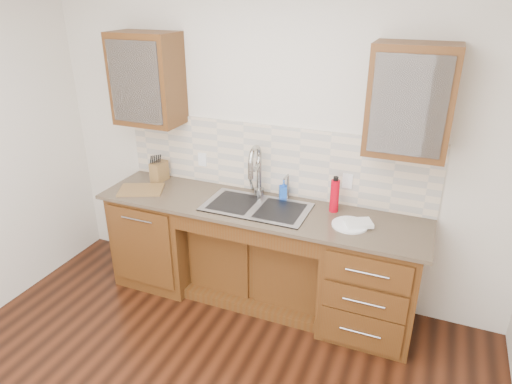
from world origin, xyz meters
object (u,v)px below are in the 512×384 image
at_px(soap_bottle, 284,189).
at_px(cutting_board, 141,190).
at_px(plate, 350,225).
at_px(knife_block, 159,171).
at_px(water_bottle, 335,196).

height_order(soap_bottle, cutting_board, soap_bottle).
bearing_deg(cutting_board, plate, 1.57).
relative_size(plate, cutting_board, 0.73).
relative_size(plate, knife_block, 1.51).
xyz_separation_m(plate, cutting_board, (-1.81, -0.05, 0.00)).
height_order(plate, knife_block, knife_block).
height_order(soap_bottle, knife_block, knife_block).
relative_size(water_bottle, plate, 0.98).
xyz_separation_m(soap_bottle, cutting_board, (-1.19, -0.33, -0.07)).
bearing_deg(cutting_board, soap_bottle, 15.44).
relative_size(soap_bottle, water_bottle, 0.59).
bearing_deg(knife_block, plate, -1.11).
bearing_deg(plate, knife_block, 173.35).
bearing_deg(plate, cutting_board, -178.43).
xyz_separation_m(soap_bottle, plate, (0.62, -0.28, -0.07)).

